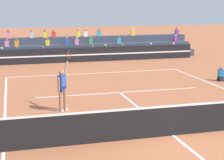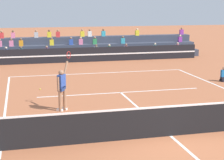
{
  "view_description": "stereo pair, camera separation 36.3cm",
  "coord_description": "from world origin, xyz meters",
  "views": [
    {
      "loc": [
        -5.1,
        -11.01,
        4.36
      ],
      "look_at": [
        -0.96,
        4.35,
        1.1
      ],
      "focal_mm": 60.0,
      "sensor_mm": 36.0,
      "label": 1
    },
    {
      "loc": [
        -4.75,
        -11.1,
        4.36
      ],
      "look_at": [
        -0.96,
        4.35,
        1.1
      ],
      "focal_mm": 60.0,
      "sensor_mm": 36.0,
      "label": 2
    }
  ],
  "objects": [
    {
      "name": "tennis_ball",
      "position": [
        -3.87,
        8.02,
        0.03
      ],
      "size": [
        0.07,
        0.07,
        0.07
      ],
      "primitive_type": "sphere",
      "color": "#C6DB33",
      "rests_on": "ground"
    },
    {
      "name": "court_lines",
      "position": [
        0.0,
        0.0,
        0.0
      ],
      "size": [
        11.1,
        23.9,
        0.01
      ],
      "color": "white",
      "rests_on": "ground"
    },
    {
      "name": "ground_plane",
      "position": [
        0.0,
        0.0,
        0.0
      ],
      "size": [
        120.0,
        120.0,
        0.0
      ],
      "primitive_type": "plane",
      "color": "#AD603D"
    },
    {
      "name": "sponsor_banner_wall",
      "position": [
        0.0,
        16.8,
        0.55
      ],
      "size": [
        18.0,
        0.26,
        1.1
      ],
      "color": "black",
      "rests_on": "ground"
    },
    {
      "name": "tennis_net",
      "position": [
        0.0,
        0.0,
        0.54
      ],
      "size": [
        12.0,
        0.1,
        1.1
      ],
      "color": "slate",
      "rests_on": "ground"
    },
    {
      "name": "bleacher_stand",
      "position": [
        -0.02,
        19.33,
        0.65
      ],
      "size": [
        19.68,
        2.85,
        2.28
      ],
      "color": "#383D4C",
      "rests_on": "ground"
    },
    {
      "name": "tennis_player",
      "position": [
        -3.18,
        3.93,
        0.99
      ],
      "size": [
        0.77,
        0.86,
        2.46
      ],
      "color": "#9E7051",
      "rests_on": "ground"
    },
    {
      "name": "ball_kid_courtside",
      "position": [
        6.39,
        7.65,
        0.33
      ],
      "size": [
        0.3,
        0.36,
        0.84
      ],
      "color": "black",
      "rests_on": "ground"
    }
  ]
}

